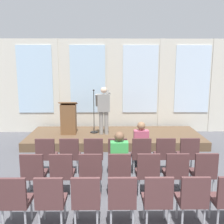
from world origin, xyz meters
TOP-DOWN VIEW (x-y plane):
  - rear_partition at (0.04, 6.92)m, footprint 10.32×0.14m
  - stage_platform at (0.00, 5.51)m, footprint 6.01×2.26m
  - speaker at (-0.39, 5.48)m, footprint 0.52×0.69m
  - mic_stand at (-0.74, 5.68)m, footprint 0.28×0.28m
  - lectern at (-1.62, 5.55)m, footprint 0.60×0.48m
  - chair_r0_c0 at (-1.75, 2.77)m, footprint 0.46×0.44m
  - chair_r0_c1 at (-1.17, 2.77)m, footprint 0.46×0.44m
  - chair_r0_c2 at (-0.58, 2.77)m, footprint 0.46×0.44m
  - chair_r0_c3 at (0.00, 2.77)m, footprint 0.46×0.44m
  - chair_r0_c4 at (0.58, 2.77)m, footprint 0.46×0.44m
  - audience_r0_c4 at (0.58, 2.85)m, footprint 0.36×0.39m
  - chair_r0_c5 at (1.17, 2.77)m, footprint 0.46×0.44m
  - chair_r0_c6 at (1.75, 2.77)m, footprint 0.46×0.44m
  - chair_r1_c0 at (-1.75, 1.68)m, footprint 0.46×0.44m
  - chair_r1_c1 at (-1.17, 1.68)m, footprint 0.46×0.44m
  - chair_r1_c2 at (-0.58, 1.68)m, footprint 0.46×0.44m
  - chair_r1_c3 at (0.00, 1.68)m, footprint 0.46×0.44m
  - audience_r1_c3 at (0.00, 1.76)m, footprint 0.36×0.39m
  - chair_r1_c4 at (0.58, 1.68)m, footprint 0.46×0.44m
  - chair_r1_c5 at (1.17, 1.68)m, footprint 0.46×0.44m
  - chair_r1_c6 at (1.75, 1.68)m, footprint 0.46×0.44m
  - chair_r2_c0 at (-1.75, 0.59)m, footprint 0.46×0.44m
  - chair_r2_c1 at (-1.17, 0.59)m, footprint 0.46×0.44m
  - chair_r2_c2 at (-0.58, 0.59)m, footprint 0.46×0.44m
  - chair_r2_c3 at (0.00, 0.59)m, footprint 0.46×0.44m
  - chair_r2_c4 at (0.58, 0.59)m, footprint 0.46×0.44m
  - chair_r2_c5 at (1.17, 0.59)m, footprint 0.46×0.44m

SIDE VIEW (x-z plane):
  - stage_platform at x=0.00m, z-range 0.00..0.29m
  - chair_r0_c0 at x=-1.75m, z-range 0.06..1.00m
  - chair_r0_c1 at x=-1.17m, z-range 0.06..1.00m
  - chair_r0_c2 at x=-0.58m, z-range 0.06..1.00m
  - chair_r0_c3 at x=0.00m, z-range 0.06..1.00m
  - chair_r0_c4 at x=0.58m, z-range 0.06..1.00m
  - chair_r0_c5 at x=1.17m, z-range 0.06..1.00m
  - chair_r0_c6 at x=1.75m, z-range 0.06..1.00m
  - chair_r1_c0 at x=-1.75m, z-range 0.06..1.00m
  - chair_r1_c1 at x=-1.17m, z-range 0.06..1.00m
  - chair_r1_c2 at x=-0.58m, z-range 0.06..1.00m
  - chair_r1_c3 at x=0.00m, z-range 0.06..1.00m
  - chair_r1_c4 at x=0.58m, z-range 0.06..1.00m
  - chair_r1_c5 at x=1.17m, z-range 0.06..1.00m
  - chair_r1_c6 at x=1.75m, z-range 0.06..1.00m
  - chair_r2_c0 at x=-1.75m, z-range 0.06..1.00m
  - chair_r2_c1 at x=-1.17m, z-range 0.06..1.00m
  - chair_r2_c2 at x=-0.58m, z-range 0.06..1.00m
  - chair_r2_c3 at x=0.00m, z-range 0.06..1.00m
  - chair_r2_c4 at x=0.58m, z-range 0.06..1.00m
  - chair_r2_c5 at x=1.17m, z-range 0.06..1.00m
  - mic_stand at x=-0.74m, z-range -0.16..1.40m
  - audience_r0_c4 at x=0.58m, z-range 0.07..1.39m
  - audience_r1_c3 at x=0.00m, z-range 0.07..1.43m
  - lectern at x=-1.62m, z-range 0.26..1.42m
  - speaker at x=-0.39m, z-range 0.42..2.07m
  - rear_partition at x=0.04m, z-range 0.04..3.71m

